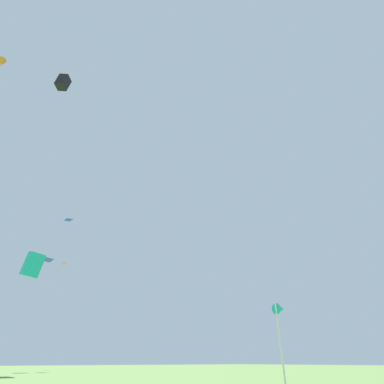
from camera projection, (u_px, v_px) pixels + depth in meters
name	position (u px, v px, depth m)	size (l,w,h in m)	color
distant_kite_blue_low_left	(68.00, 220.00, 30.24)	(0.91, 0.91, 0.22)	blue
distant_kite_orange_far_center	(1.00, 63.00, 22.52)	(0.95, 0.88, 1.60)	orange
distant_kite_teal_mid_right	(33.00, 265.00, 17.64)	(1.01, 1.15, 1.54)	#19B2AD
distant_kite_orange_low_right	(64.00, 263.00, 32.62)	(0.60, 0.61, 0.21)	orange
distant_kite_black_high_left	(63.00, 82.00, 23.85)	(1.19, 1.08, 1.30)	black
distant_kite_blue_overhead_distant	(47.00, 259.00, 24.48)	(1.09, 1.09, 0.26)	blue
marker_flag	(280.00, 314.00, 6.95)	(0.30, 0.24, 1.72)	silver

